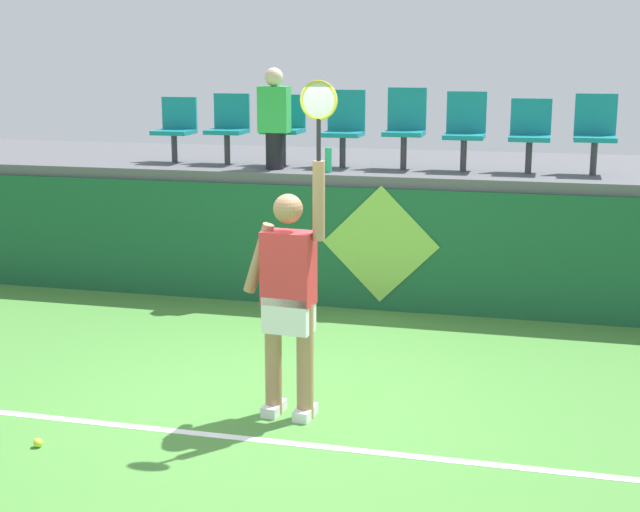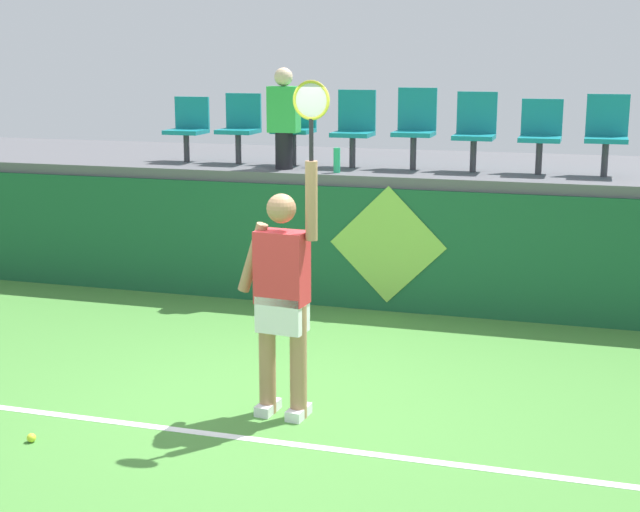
% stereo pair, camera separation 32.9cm
% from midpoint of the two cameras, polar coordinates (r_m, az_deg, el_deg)
% --- Properties ---
extents(ground_plane, '(40.00, 40.00, 0.00)m').
position_cam_midpoint_polar(ground_plane, '(7.31, -3.89, -9.44)').
color(ground_plane, '#478438').
extents(court_back_wall, '(13.69, 0.20, 1.33)m').
position_cam_midpoint_polar(court_back_wall, '(9.97, 1.55, 0.54)').
color(court_back_wall, '#195633').
rests_on(court_back_wall, ground_plane).
extents(spectator_platform, '(13.69, 2.92, 0.12)m').
position_cam_midpoint_polar(spectator_platform, '(11.22, 3.17, 5.62)').
color(spectator_platform, '#56565B').
rests_on(spectator_platform, court_back_wall).
extents(court_baseline_stripe, '(12.32, 0.08, 0.01)m').
position_cam_midpoint_polar(court_baseline_stripe, '(6.77, -5.56, -11.30)').
color(court_baseline_stripe, white).
rests_on(court_baseline_stripe, ground_plane).
extents(tennis_player, '(0.75, 0.30, 2.55)m').
position_cam_midpoint_polar(tennis_player, '(6.86, -3.29, -2.31)').
color(tennis_player, white).
rests_on(tennis_player, ground_plane).
extents(tennis_ball, '(0.07, 0.07, 0.07)m').
position_cam_midpoint_polar(tennis_ball, '(6.95, -18.48, -10.98)').
color(tennis_ball, '#D1E533').
rests_on(tennis_ball, ground_plane).
extents(water_bottle, '(0.08, 0.08, 0.27)m').
position_cam_midpoint_polar(water_bottle, '(10.07, -0.42, 5.98)').
color(water_bottle, '#26B272').
rests_on(water_bottle, spectator_platform).
extents(stadium_chair_0, '(0.44, 0.42, 0.77)m').
position_cam_midpoint_polar(stadium_chair_0, '(11.23, -9.79, 7.96)').
color(stadium_chair_0, '#38383D').
rests_on(stadium_chair_0, spectator_platform).
extents(stadium_chair_1, '(0.44, 0.42, 0.82)m').
position_cam_midpoint_polar(stadium_chair_1, '(10.98, -6.56, 8.10)').
color(stadium_chair_1, '#38383D').
rests_on(stadium_chair_1, spectator_platform).
extents(stadium_chair_2, '(0.44, 0.42, 0.81)m').
position_cam_midpoint_polar(stadium_chair_2, '(10.75, -3.11, 8.13)').
color(stadium_chair_2, '#38383D').
rests_on(stadium_chair_2, spectator_platform).
extents(stadium_chair_3, '(0.44, 0.42, 0.87)m').
position_cam_midpoint_polar(stadium_chair_3, '(10.57, 0.62, 8.13)').
color(stadium_chair_3, '#38383D').
rests_on(stadium_chair_3, spectator_platform).
extents(stadium_chair_4, '(0.44, 0.42, 0.90)m').
position_cam_midpoint_polar(stadium_chair_4, '(10.43, 4.42, 8.15)').
color(stadium_chair_4, '#38383D').
rests_on(stadium_chair_4, spectator_platform).
extents(stadium_chair_5, '(0.44, 0.42, 0.87)m').
position_cam_midpoint_polar(stadium_chair_5, '(10.33, 8.11, 7.90)').
color(stadium_chair_5, '#38383D').
rests_on(stadium_chair_5, spectator_platform).
extents(stadium_chair_6, '(0.44, 0.42, 0.80)m').
position_cam_midpoint_polar(stadium_chair_6, '(10.28, 12.05, 7.58)').
color(stadium_chair_6, '#38383D').
rests_on(stadium_chair_6, spectator_platform).
extents(stadium_chair_7, '(0.44, 0.42, 0.86)m').
position_cam_midpoint_polar(stadium_chair_7, '(10.27, 15.87, 7.52)').
color(stadium_chair_7, '#38383D').
rests_on(stadium_chair_7, spectator_platform).
extents(spectator_0, '(0.34, 0.21, 1.13)m').
position_cam_midpoint_polar(spectator_0, '(10.36, -3.79, 8.67)').
color(spectator_0, black).
rests_on(spectator_0, spectator_platform).
extents(wall_signage_mount, '(1.27, 0.01, 1.37)m').
position_cam_midpoint_polar(wall_signage_mount, '(9.98, 2.79, -3.39)').
color(wall_signage_mount, '#195633').
rests_on(wall_signage_mount, ground_plane).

